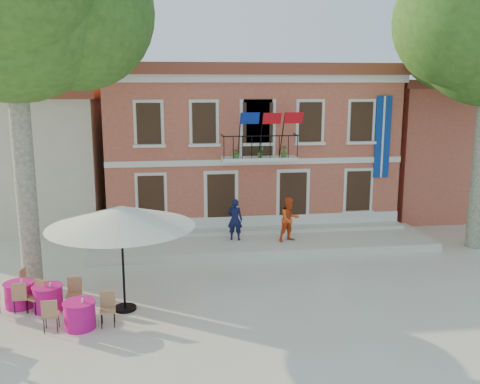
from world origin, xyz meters
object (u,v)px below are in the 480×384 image
pedestrian_navy (235,219)px  cafe_table_0 (48,297)px  plane_tree_west (11,0)px  cafe_table_3 (19,293)px  cafe_table_1 (80,314)px  pedestrian_orange (290,219)px  patio_umbrella (121,217)px

pedestrian_navy → cafe_table_0: size_ratio=0.89×
plane_tree_west → cafe_table_3: plane_tree_west is taller
plane_tree_west → cafe_table_1: size_ratio=6.29×
cafe_table_0 → cafe_table_1: bearing=-50.0°
pedestrian_orange → cafe_table_3: 10.52m
pedestrian_navy → pedestrian_orange: (2.18, -0.47, 0.05)m
plane_tree_west → pedestrian_orange: 12.60m
cafe_table_0 → pedestrian_navy: bearing=41.6°
plane_tree_west → pedestrian_navy: size_ratio=7.10×
patio_umbrella → cafe_table_0: 3.32m
pedestrian_orange → cafe_table_3: size_ratio=0.99×
cafe_table_1 → cafe_table_3: bearing=139.6°
patio_umbrella → pedestrian_orange: size_ratio=2.34×
patio_umbrella → pedestrian_navy: 7.27m
pedestrian_orange → cafe_table_3: bearing=-174.0°
plane_tree_west → patio_umbrella: plane_tree_west is taller
cafe_table_1 → cafe_table_3: size_ratio=1.05×
patio_umbrella → pedestrian_orange: bearing=40.6°
pedestrian_orange → cafe_table_1: 9.80m
plane_tree_west → pedestrian_navy: (7.18, 3.57, -7.89)m
patio_umbrella → cafe_table_3: bearing=168.9°
plane_tree_west → patio_umbrella: bearing=-35.4°
cafe_table_0 → cafe_table_1: size_ratio=0.99×
patio_umbrella → cafe_table_1: bearing=-135.4°
plane_tree_west → patio_umbrella: (3.14, -2.23, -6.20)m
cafe_table_3 → pedestrian_navy: bearing=35.8°
patio_umbrella → pedestrian_orange: (6.22, 5.33, -1.64)m
cafe_table_0 → cafe_table_3: same height
plane_tree_west → pedestrian_navy: plane_tree_west is taller
patio_umbrella → cafe_table_0: size_ratio=2.22×
pedestrian_orange → cafe_table_0: size_ratio=0.95×
pedestrian_orange → patio_umbrella: bearing=-160.1°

